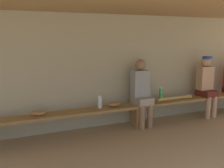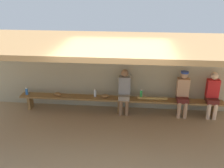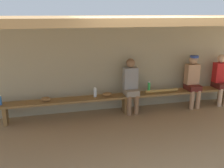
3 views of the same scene
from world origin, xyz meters
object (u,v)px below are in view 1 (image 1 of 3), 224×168
at_px(baseball_glove_worn, 114,104).
at_px(baseball_glove_dark_brown, 38,113).
at_px(player_leftmost, 206,83).
at_px(baseball_bat, 175,98).
at_px(water_bottle_orange, 161,94).
at_px(bench, 135,108).
at_px(water_bottle_green, 100,102).
at_px(player_rightmost, 142,90).

bearing_deg(baseball_glove_worn, baseball_glove_dark_brown, -1.95).
relative_size(player_leftmost, baseball_bat, 1.56).
xyz_separation_m(water_bottle_orange, baseball_glove_worn, (-1.08, -0.03, -0.09)).
bearing_deg(player_leftmost, baseball_glove_dark_brown, 179.84).
relative_size(water_bottle_orange, baseball_glove_dark_brown, 1.17).
relative_size(bench, water_bottle_orange, 21.32).
relative_size(player_leftmost, water_bottle_green, 5.92).
bearing_deg(water_bottle_orange, player_leftmost, -2.12).
bearing_deg(water_bottle_orange, baseball_glove_worn, -178.58).
height_order(player_rightmost, water_bottle_orange, player_rightmost).
bearing_deg(baseball_glove_dark_brown, player_leftmost, 24.15).
bearing_deg(water_bottle_green, baseball_glove_dark_brown, -178.40).
bearing_deg(water_bottle_orange, player_rightmost, -174.85).
distance_m(baseball_glove_dark_brown, baseball_bat, 2.82).
height_order(player_rightmost, baseball_glove_worn, player_rightmost).
relative_size(player_rightmost, baseball_glove_dark_brown, 5.56).
bearing_deg(bench, baseball_bat, -0.00).
xyz_separation_m(bench, baseball_glove_dark_brown, (-1.86, 0.01, 0.12)).
bearing_deg(water_bottle_green, baseball_bat, -1.55).
relative_size(player_rightmost, baseball_bat, 1.55).
xyz_separation_m(player_leftmost, baseball_glove_worn, (-2.26, 0.02, -0.24)).
xyz_separation_m(bench, water_bottle_orange, (0.63, 0.05, 0.21)).
bearing_deg(water_bottle_orange, baseball_bat, -8.18).
distance_m(bench, baseball_glove_dark_brown, 1.87).
bearing_deg(water_bottle_orange, bench, -175.74).
xyz_separation_m(baseball_glove_dark_brown, baseball_glove_worn, (1.42, 0.01, 0.00)).
xyz_separation_m(baseball_glove_dark_brown, baseball_bat, (2.82, -0.01, -0.01)).
xyz_separation_m(player_rightmost, baseball_bat, (0.82, -0.00, -0.24)).
distance_m(player_rightmost, water_bottle_orange, 0.51).
bearing_deg(baseball_glove_dark_brown, bench, 23.88).
bearing_deg(player_rightmost, player_leftmost, 0.02).
height_order(bench, baseball_bat, baseball_bat).
height_order(player_rightmost, baseball_glove_dark_brown, player_rightmost).
height_order(player_leftmost, baseball_glove_worn, player_leftmost).
bearing_deg(baseball_glove_dark_brown, baseball_bat, 24.02).
relative_size(player_rightmost, water_bottle_orange, 4.74).
bearing_deg(baseball_glove_worn, baseball_bat, 176.96).
xyz_separation_m(baseball_glove_worn, baseball_bat, (1.40, -0.02, -0.01)).
relative_size(player_rightmost, baseball_glove_worn, 5.56).
relative_size(bench, baseball_glove_worn, 25.00).
distance_m(player_rightmost, water_bottle_green, 0.89).
xyz_separation_m(player_rightmost, water_bottle_green, (-0.88, 0.04, -0.16)).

